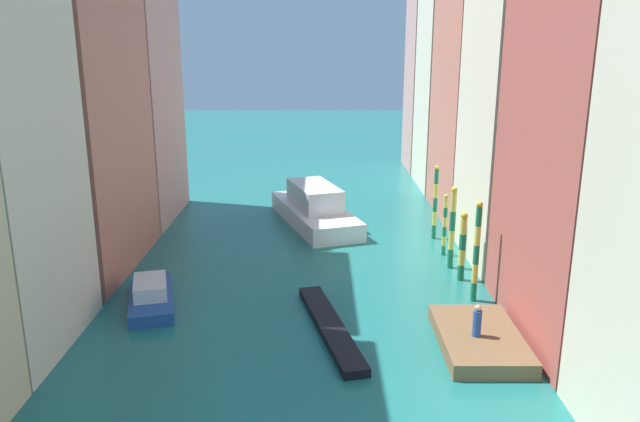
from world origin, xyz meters
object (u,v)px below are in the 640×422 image
object	(u,v)px
mooring_pole_2	(453,227)
mooring_pole_3	(446,224)
vaporetto_white	(316,209)
gondola_black	(331,327)
mooring_pole_0	(477,251)
waterfront_dock	(480,339)
motorboat_0	(152,295)
mooring_pole_4	(436,202)
person_on_dock	(478,322)
mooring_pole_1	(463,246)

from	to	relation	value
mooring_pole_2	mooring_pole_3	size ratio (longest dim) A/B	1.25
vaporetto_white	gondola_black	size ratio (longest dim) A/B	1.29
mooring_pole_0	vaporetto_white	size ratio (longest dim) A/B	0.47
waterfront_dock	motorboat_0	xyz separation A→B (m)	(-15.10, 4.28, 0.17)
motorboat_0	waterfront_dock	bearing A→B (deg)	-15.81
waterfront_dock	mooring_pole_4	size ratio (longest dim) A/B	1.15
mooring_pole_2	mooring_pole_0	bearing A→B (deg)	-87.28
mooring_pole_3	mooring_pole_4	bearing A→B (deg)	90.37
mooring_pole_2	gondola_black	world-z (taller)	mooring_pole_2
person_on_dock	mooring_pole_1	distance (m)	8.03
person_on_dock	motorboat_0	bearing A→B (deg)	162.74
mooring_pole_4	gondola_black	world-z (taller)	mooring_pole_4
person_on_dock	vaporetto_white	xyz separation A→B (m)	(-6.91, 18.70, -0.24)
mooring_pole_2	mooring_pole_1	bearing A→B (deg)	-84.49
person_on_dock	motorboat_0	distance (m)	15.58
mooring_pole_1	mooring_pole_0	bearing A→B (deg)	-89.20
mooring_pole_0	vaporetto_white	xyz separation A→B (m)	(-8.06, 13.53, -1.56)
person_on_dock	vaporetto_white	world-z (taller)	vaporetto_white
mooring_pole_1	gondola_black	xyz separation A→B (m)	(-7.19, -6.08, -1.79)
vaporetto_white	motorboat_0	distance (m)	16.18
person_on_dock	mooring_pole_3	world-z (taller)	mooring_pole_3
mooring_pole_2	gondola_black	size ratio (longest dim) A/B	0.56
mooring_pole_4	vaporetto_white	bearing A→B (deg)	156.19
mooring_pole_3	vaporetto_white	distance (m)	10.37
mooring_pole_0	gondola_black	distance (m)	8.32
waterfront_dock	person_on_dock	size ratio (longest dim) A/B	4.04
mooring_pole_1	mooring_pole_2	xyz separation A→B (m)	(-0.18, 1.89, 0.47)
waterfront_dock	vaporetto_white	distance (m)	19.72
person_on_dock	waterfront_dock	bearing A→B (deg)	54.80
motorboat_0	mooring_pole_4	bearing A→B (deg)	33.89
mooring_pole_0	motorboat_0	bearing A→B (deg)	-178.03
person_on_dock	mooring_pole_0	world-z (taller)	mooring_pole_0
mooring_pole_3	mooring_pole_0	bearing A→B (deg)	-88.47
vaporetto_white	motorboat_0	bearing A→B (deg)	-119.43
mooring_pole_3	mooring_pole_4	size ratio (longest dim) A/B	0.78
mooring_pole_1	mooring_pole_3	world-z (taller)	mooring_pole_1
waterfront_dock	motorboat_0	bearing A→B (deg)	164.19
motorboat_0	mooring_pole_2	bearing A→B (deg)	18.23
mooring_pole_1	mooring_pole_4	xyz separation A→B (m)	(-0.16, 7.31, 0.51)
person_on_dock	gondola_black	xyz separation A→B (m)	(-6.08, 1.84, -1.13)
waterfront_dock	mooring_pole_2	bearing A→B (deg)	85.86
mooring_pole_3	vaporetto_white	world-z (taller)	mooring_pole_3
waterfront_dock	vaporetto_white	world-z (taller)	vaporetto_white
mooring_pole_2	motorboat_0	world-z (taller)	mooring_pole_2
waterfront_dock	mooring_pole_4	distance (m)	15.06
mooring_pole_2	mooring_pole_4	xyz separation A→B (m)	(0.02, 5.42, 0.05)
mooring_pole_4	vaporetto_white	xyz separation A→B (m)	(-7.86, 3.47, -1.42)
vaporetto_white	gondola_black	bearing A→B (deg)	-87.17
mooring_pole_0	gondola_black	size ratio (longest dim) A/B	0.60
mooring_pole_0	mooring_pole_1	size ratio (longest dim) A/B	1.34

